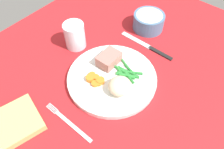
{
  "coord_description": "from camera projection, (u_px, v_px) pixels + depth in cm",
  "views": [
    {
      "loc": [
        -27.33,
        -26.43,
        55.79
      ],
      "look_at": [
        3.68,
        -0.73,
        4.6
      ],
      "focal_mm": 35.23,
      "sensor_mm": 36.0,
      "label": 1
    }
  ],
  "objects": [
    {
      "name": "carrot_slices",
      "position": [
        95.0,
        80.0,
        0.65
      ],
      "size": [
        4.05,
        5.68,
        1.3
      ],
      "color": "orange",
      "rests_on": "dinner_plate"
    },
    {
      "name": "mashed_potatoes",
      "position": [
        120.0,
        86.0,
        0.61
      ],
      "size": [
        6.61,
        6.55,
        4.28
      ],
      "primitive_type": "ellipsoid",
      "color": "beige",
      "rests_on": "dinner_plate"
    },
    {
      "name": "knife",
      "position": [
        147.0,
        46.0,
        0.76
      ],
      "size": [
        1.7,
        20.5,
        0.64
      ],
      "rotation": [
        0.0,
        0.0,
        -0.07
      ],
      "color": "black",
      "rests_on": "dining_table"
    },
    {
      "name": "fork",
      "position": [
        69.0,
        122.0,
        0.58
      ],
      "size": [
        1.44,
        16.6,
        0.4
      ],
      "rotation": [
        0.0,
        0.0,
        0.01
      ],
      "color": "silver",
      "rests_on": "dining_table"
    },
    {
      "name": "dinner_plate",
      "position": [
        112.0,
        78.0,
        0.67
      ],
      "size": [
        26.99,
        26.99,
        1.6
      ],
      "primitive_type": "cylinder",
      "color": "white",
      "rests_on": "dining_table"
    },
    {
      "name": "salad_bowl",
      "position": [
        149.0,
        21.0,
        0.8
      ],
      "size": [
        11.16,
        11.16,
        5.8
      ],
      "color": "#4C7299",
      "rests_on": "dining_table"
    },
    {
      "name": "meat_portion",
      "position": [
        109.0,
        59.0,
        0.68
      ],
      "size": [
        7.22,
        5.36,
        3.46
      ],
      "primitive_type": "cube",
      "rotation": [
        0.0,
        0.0,
        0.02
      ],
      "color": "#B2756B",
      "rests_on": "dinner_plate"
    },
    {
      "name": "water_glass",
      "position": [
        75.0,
        37.0,
        0.74
      ],
      "size": [
        6.91,
        6.91,
        8.85
      ],
      "color": "silver",
      "rests_on": "dining_table"
    },
    {
      "name": "green_beans",
      "position": [
        127.0,
        73.0,
        0.66
      ],
      "size": [
        6.74,
        9.94,
        0.85
      ],
      "color": "#2D8C38",
      "rests_on": "dinner_plate"
    },
    {
      "name": "dining_table",
      "position": [
        102.0,
        88.0,
        0.67
      ],
      "size": [
        120.0,
        90.0,
        2.0
      ],
      "color": "red",
      "rests_on": "ground"
    },
    {
      "name": "napkin",
      "position": [
        14.0,
        123.0,
        0.57
      ],
      "size": [
        15.63,
        14.81,
        2.11
      ],
      "primitive_type": "cube",
      "rotation": [
        0.0,
        0.0,
        -0.26
      ],
      "color": "#DBBC6B",
      "rests_on": "dining_table"
    }
  ]
}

